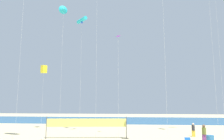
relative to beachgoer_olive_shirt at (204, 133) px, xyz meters
name	(u,v)px	position (x,y,z in m)	size (l,w,h in m)	color
ocean_band	(123,120)	(-9.40, 27.03, -0.94)	(120.00, 20.00, 0.01)	#28608C
beachgoer_olive_shirt	(204,133)	(0.00, 0.00, 0.00)	(0.40, 0.40, 1.76)	#7A3872
beachgoer_charcoal_shirt	(193,129)	(-0.03, 3.80, -0.11)	(0.36, 0.36, 1.56)	gold
volleyball_net	(86,123)	(-12.29, 1.26, 0.70)	(8.95, 1.07, 2.40)	#4C4C51
kite_yellow_box	(44,69)	(-20.52, 8.25, 8.03)	(1.01, 1.01, 9.56)	silver
kite_cyan_delta	(64,9)	(-17.42, 7.21, 17.10)	(1.39, 1.16, 18.74)	silver
kite_cyan_tube	(82,20)	(-14.14, 5.62, 14.60)	(1.83, 1.90, 15.85)	silver
kite_violet_diamond	(118,39)	(-8.79, 2.41, 10.80)	(0.55, 0.54, 12.20)	silver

